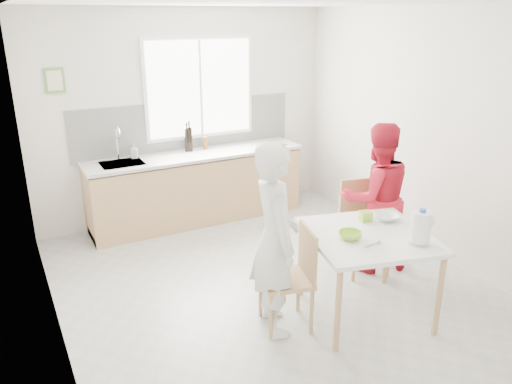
{
  "coord_description": "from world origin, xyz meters",
  "views": [
    {
      "loc": [
        -2.24,
        -3.87,
        2.61
      ],
      "look_at": [
        -0.06,
        0.2,
        0.96
      ],
      "focal_mm": 35.0,
      "sensor_mm": 36.0,
      "label": 1
    }
  ],
  "objects_px": {
    "chair_left": "(294,273)",
    "bowl_green": "(350,235)",
    "dining_table": "(368,242)",
    "wine_bottle_a": "(190,139)",
    "chair_far": "(362,222)",
    "bowl_white": "(387,217)",
    "person_red": "(376,198)",
    "milk_jug": "(421,226)",
    "person_white": "(275,240)",
    "wine_bottle_b": "(187,140)"
  },
  "relations": [
    {
      "from": "dining_table",
      "to": "bowl_green",
      "type": "bearing_deg",
      "value": 179.78
    },
    {
      "from": "person_red",
      "to": "wine_bottle_a",
      "type": "relative_size",
      "value": 4.99
    },
    {
      "from": "wine_bottle_a",
      "to": "chair_left",
      "type": "bearing_deg",
      "value": -92.78
    },
    {
      "from": "person_red",
      "to": "wine_bottle_a",
      "type": "xyz_separation_m",
      "value": [
        -1.18,
        2.26,
        0.28
      ]
    },
    {
      "from": "milk_jug",
      "to": "wine_bottle_b",
      "type": "height_order",
      "value": "wine_bottle_b"
    },
    {
      "from": "chair_left",
      "to": "wine_bottle_a",
      "type": "xyz_separation_m",
      "value": [
        0.13,
        2.75,
        0.58
      ]
    },
    {
      "from": "dining_table",
      "to": "chair_far",
      "type": "distance_m",
      "value": 0.91
    },
    {
      "from": "person_white",
      "to": "bowl_white",
      "type": "xyz_separation_m",
      "value": [
        1.18,
        -0.04,
        -0.01
      ]
    },
    {
      "from": "dining_table",
      "to": "chair_far",
      "type": "xyz_separation_m",
      "value": [
        0.54,
        0.71,
        -0.18
      ]
    },
    {
      "from": "bowl_green",
      "to": "milk_jug",
      "type": "height_order",
      "value": "milk_jug"
    },
    {
      "from": "person_white",
      "to": "wine_bottle_a",
      "type": "distance_m",
      "value": 2.74
    },
    {
      "from": "chair_far",
      "to": "person_red",
      "type": "distance_m",
      "value": 0.29
    },
    {
      "from": "person_red",
      "to": "milk_jug",
      "type": "height_order",
      "value": "person_red"
    },
    {
      "from": "person_red",
      "to": "milk_jug",
      "type": "relative_size",
      "value": 5.52
    },
    {
      "from": "chair_far",
      "to": "person_white",
      "type": "height_order",
      "value": "person_white"
    },
    {
      "from": "person_white",
      "to": "bowl_white",
      "type": "relative_size",
      "value": 7.35
    },
    {
      "from": "wine_bottle_a",
      "to": "person_red",
      "type": "bearing_deg",
      "value": -62.33
    },
    {
      "from": "dining_table",
      "to": "wine_bottle_b",
      "type": "height_order",
      "value": "wine_bottle_b"
    },
    {
      "from": "wine_bottle_b",
      "to": "person_red",
      "type": "bearing_deg",
      "value": -61.91
    },
    {
      "from": "bowl_white",
      "to": "wine_bottle_a",
      "type": "xyz_separation_m",
      "value": [
        -0.88,
        2.75,
        0.25
      ]
    },
    {
      "from": "bowl_green",
      "to": "bowl_white",
      "type": "height_order",
      "value": "bowl_green"
    },
    {
      "from": "bowl_green",
      "to": "chair_far",
      "type": "bearing_deg",
      "value": 43.55
    },
    {
      "from": "chair_left",
      "to": "chair_far",
      "type": "relative_size",
      "value": 0.93
    },
    {
      "from": "chair_left",
      "to": "bowl_green",
      "type": "xyz_separation_m",
      "value": [
        0.45,
        -0.17,
        0.33
      ]
    },
    {
      "from": "bowl_white",
      "to": "wine_bottle_a",
      "type": "relative_size",
      "value": 0.71
    },
    {
      "from": "bowl_green",
      "to": "bowl_white",
      "type": "bearing_deg",
      "value": 16.7
    },
    {
      "from": "person_white",
      "to": "bowl_green",
      "type": "xyz_separation_m",
      "value": [
        0.62,
        -0.21,
        -0.01
      ]
    },
    {
      "from": "dining_table",
      "to": "bowl_white",
      "type": "height_order",
      "value": "bowl_white"
    },
    {
      "from": "chair_left",
      "to": "wine_bottle_a",
      "type": "bearing_deg",
      "value": -168.52
    },
    {
      "from": "person_red",
      "to": "wine_bottle_b",
      "type": "distance_m",
      "value": 2.59
    },
    {
      "from": "chair_left",
      "to": "bowl_green",
      "type": "distance_m",
      "value": 0.59
    },
    {
      "from": "dining_table",
      "to": "bowl_white",
      "type": "relative_size",
      "value": 5.53
    },
    {
      "from": "wine_bottle_a",
      "to": "milk_jug",
      "type": "bearing_deg",
      "value": -76.73
    },
    {
      "from": "milk_jug",
      "to": "bowl_green",
      "type": "bearing_deg",
      "value": 156.41
    },
    {
      "from": "person_red",
      "to": "bowl_white",
      "type": "relative_size",
      "value": 7.0
    },
    {
      "from": "milk_jug",
      "to": "chair_left",
      "type": "bearing_deg",
      "value": 164.5
    },
    {
      "from": "chair_left",
      "to": "person_white",
      "type": "relative_size",
      "value": 0.54
    },
    {
      "from": "wine_bottle_b",
      "to": "chair_left",
      "type": "bearing_deg",
      "value": -92.17
    },
    {
      "from": "chair_far",
      "to": "bowl_white",
      "type": "xyz_separation_m",
      "value": [
        -0.19,
        -0.54,
        0.29
      ]
    },
    {
      "from": "dining_table",
      "to": "wine_bottle_a",
      "type": "height_order",
      "value": "wine_bottle_a"
    },
    {
      "from": "milk_jug",
      "to": "chair_far",
      "type": "bearing_deg",
      "value": 88.66
    },
    {
      "from": "bowl_green",
      "to": "chair_left",
      "type": "bearing_deg",
      "value": 159.81
    },
    {
      "from": "dining_table",
      "to": "chair_left",
      "type": "relative_size",
      "value": 1.39
    },
    {
      "from": "chair_left",
      "to": "person_red",
      "type": "height_order",
      "value": "person_red"
    },
    {
      "from": "bowl_green",
      "to": "wine_bottle_a",
      "type": "height_order",
      "value": "wine_bottle_a"
    },
    {
      "from": "milk_jug",
      "to": "wine_bottle_b",
      "type": "bearing_deg",
      "value": 117.95
    },
    {
      "from": "chair_far",
      "to": "wine_bottle_b",
      "type": "relative_size",
      "value": 3.25
    },
    {
      "from": "person_white",
      "to": "person_red",
      "type": "height_order",
      "value": "person_white"
    },
    {
      "from": "person_red",
      "to": "bowl_white",
      "type": "xyz_separation_m",
      "value": [
        -0.3,
        -0.5,
        0.03
      ]
    },
    {
      "from": "person_white",
      "to": "wine_bottle_b",
      "type": "xyz_separation_m",
      "value": [
        0.27,
        2.73,
        0.23
      ]
    }
  ]
}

